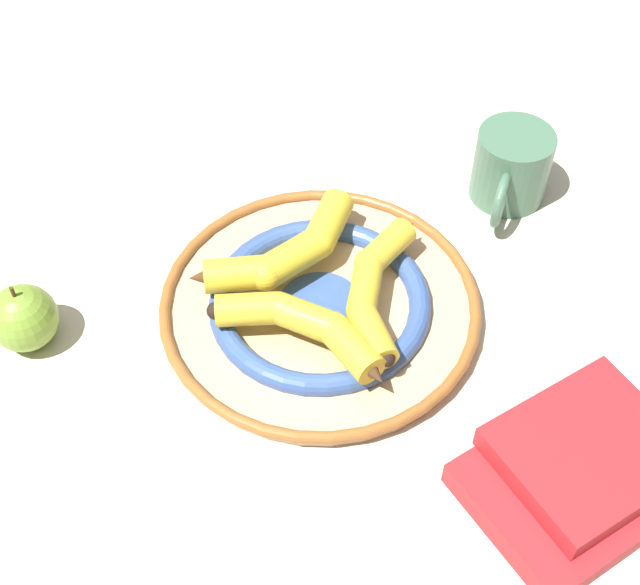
{
  "coord_description": "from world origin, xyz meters",
  "views": [
    {
      "loc": [
        0.37,
        -0.42,
        0.74
      ],
      "look_at": [
        -0.02,
        0.03,
        0.03
      ],
      "focal_mm": 50.0,
      "sensor_mm": 36.0,
      "label": 1
    }
  ],
  "objects_px": {
    "decorative_bowl": "(320,305)",
    "book_stack": "(584,468)",
    "banana_b": "(375,286)",
    "coffee_mug": "(511,167)",
    "banana_c": "(305,326)",
    "apple": "(23,318)",
    "banana_a": "(285,252)"
  },
  "relations": [
    {
      "from": "book_stack",
      "to": "coffee_mug",
      "type": "relative_size",
      "value": 1.74
    },
    {
      "from": "banana_b",
      "to": "book_stack",
      "type": "xyz_separation_m",
      "value": [
        0.27,
        -0.03,
        -0.02
      ]
    },
    {
      "from": "book_stack",
      "to": "apple",
      "type": "height_order",
      "value": "apple"
    },
    {
      "from": "banana_c",
      "to": "banana_a",
      "type": "bearing_deg",
      "value": -51.59
    },
    {
      "from": "banana_a",
      "to": "coffee_mug",
      "type": "relative_size",
      "value": 1.56
    },
    {
      "from": "book_stack",
      "to": "decorative_bowl",
      "type": "bearing_deg",
      "value": 99.56
    },
    {
      "from": "banana_c",
      "to": "coffee_mug",
      "type": "xyz_separation_m",
      "value": [
        0.02,
        0.33,
        -0.0
      ]
    },
    {
      "from": "banana_a",
      "to": "banana_b",
      "type": "distance_m",
      "value": 0.1
    },
    {
      "from": "banana_a",
      "to": "banana_c",
      "type": "height_order",
      "value": "banana_a"
    },
    {
      "from": "banana_b",
      "to": "apple",
      "type": "relative_size",
      "value": 2.17
    },
    {
      "from": "book_stack",
      "to": "apple",
      "type": "xyz_separation_m",
      "value": [
        -0.51,
        -0.23,
        0.01
      ]
    },
    {
      "from": "banana_b",
      "to": "apple",
      "type": "distance_m",
      "value": 0.36
    },
    {
      "from": "decorative_bowl",
      "to": "banana_c",
      "type": "height_order",
      "value": "banana_c"
    },
    {
      "from": "banana_c",
      "to": "banana_b",
      "type": "bearing_deg",
      "value": -117.42
    },
    {
      "from": "decorative_bowl",
      "to": "banana_a",
      "type": "xyz_separation_m",
      "value": [
        -0.06,
        0.01,
        0.03
      ]
    },
    {
      "from": "banana_c",
      "to": "coffee_mug",
      "type": "height_order",
      "value": "coffee_mug"
    },
    {
      "from": "banana_a",
      "to": "book_stack",
      "type": "bearing_deg",
      "value": -80.03
    },
    {
      "from": "decorative_bowl",
      "to": "book_stack",
      "type": "distance_m",
      "value": 0.31
    },
    {
      "from": "banana_a",
      "to": "coffee_mug",
      "type": "height_order",
      "value": "coffee_mug"
    },
    {
      "from": "banana_b",
      "to": "apple",
      "type": "bearing_deg",
      "value": -74.8
    },
    {
      "from": "banana_b",
      "to": "book_stack",
      "type": "relative_size",
      "value": 0.77
    },
    {
      "from": "coffee_mug",
      "to": "apple",
      "type": "xyz_separation_m",
      "value": [
        -0.25,
        -0.51,
        -0.01
      ]
    },
    {
      "from": "banana_b",
      "to": "coffee_mug",
      "type": "relative_size",
      "value": 1.34
    },
    {
      "from": "decorative_bowl",
      "to": "banana_a",
      "type": "relative_size",
      "value": 1.63
    },
    {
      "from": "book_stack",
      "to": "coffee_mug",
      "type": "bearing_deg",
      "value": 51.97
    },
    {
      "from": "banana_a",
      "to": "banana_b",
      "type": "xyz_separation_m",
      "value": [
        0.1,
        0.03,
        -0.0
      ]
    },
    {
      "from": "banana_c",
      "to": "apple",
      "type": "height_order",
      "value": "apple"
    },
    {
      "from": "banana_a",
      "to": "banana_b",
      "type": "relative_size",
      "value": 1.16
    },
    {
      "from": "decorative_bowl",
      "to": "coffee_mug",
      "type": "bearing_deg",
      "value": 80.51
    },
    {
      "from": "decorative_bowl",
      "to": "book_stack",
      "type": "bearing_deg",
      "value": 1.35
    },
    {
      "from": "banana_b",
      "to": "coffee_mug",
      "type": "xyz_separation_m",
      "value": [
        0.0,
        0.25,
        -0.0
      ]
    },
    {
      "from": "banana_b",
      "to": "apple",
      "type": "height_order",
      "value": "apple"
    }
  ]
}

